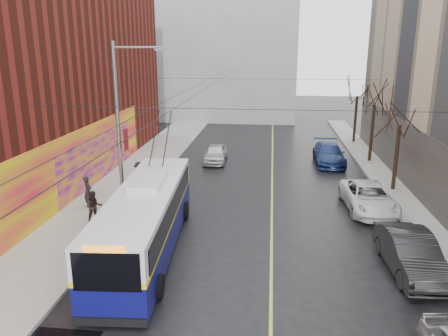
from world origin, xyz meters
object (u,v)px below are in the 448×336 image
(parked_car_d, at_px, (329,154))
(pedestrian_a, at_px, (88,192))
(following_car, at_px, (216,153))
(tree_mid, at_px, (375,95))
(tree_near, at_px, (401,112))
(parked_car_b, at_px, (411,253))
(pedestrian_b, at_px, (94,207))
(parked_car_c, at_px, (368,197))
(tree_far, at_px, (358,87))
(pedestrian_c, at_px, (140,177))
(trolleybus, at_px, (146,219))
(streetlight_pole, at_px, (121,127))

(parked_car_d, relative_size, pedestrian_a, 3.06)
(following_car, bearing_deg, tree_mid, 4.89)
(tree_near, xyz_separation_m, parked_car_b, (-2.00, -10.37, -4.17))
(pedestrian_b, bearing_deg, parked_car_c, -20.11)
(tree_far, distance_m, pedestrian_a, 26.27)
(parked_car_b, height_order, pedestrian_b, pedestrian_b)
(tree_far, xyz_separation_m, pedestrian_c, (-15.50, -16.31, -4.04))
(tree_far, height_order, pedestrian_b, tree_far)
(pedestrian_b, bearing_deg, parked_car_d, 10.80)
(parked_car_c, height_order, pedestrian_c, pedestrian_c)
(tree_near, relative_size, pedestrian_a, 3.68)
(parked_car_d, distance_m, pedestrian_b, 18.91)
(pedestrian_b, bearing_deg, tree_near, -11.18)
(tree_mid, distance_m, parked_car_b, 18.04)
(parked_car_c, distance_m, following_car, 13.44)
(tree_mid, bearing_deg, trolleybus, -127.84)
(parked_car_b, bearing_deg, pedestrian_a, 158.26)
(parked_car_b, relative_size, parked_car_d, 0.92)
(parked_car_b, xyz_separation_m, pedestrian_c, (-13.50, 8.05, 0.29))
(streetlight_pole, height_order, pedestrian_c, streetlight_pole)
(parked_car_d, distance_m, following_car, 8.74)
(tree_far, bearing_deg, pedestrian_c, -133.54)
(parked_car_d, bearing_deg, trolleybus, -121.60)
(tree_near, height_order, trolleybus, tree_near)
(tree_far, height_order, pedestrian_a, tree_far)
(parked_car_b, xyz_separation_m, parked_car_c, (-0.24, 6.89, -0.08))
(tree_mid, relative_size, tree_far, 1.02)
(parked_car_b, height_order, following_car, parked_car_b)
(trolleybus, xyz_separation_m, following_car, (1.05, 15.55, -0.82))
(tree_mid, xyz_separation_m, parked_car_b, (-2.00, -17.37, -4.45))
(tree_near, xyz_separation_m, following_car, (-11.93, 5.85, -4.28))
(trolleybus, height_order, parked_car_b, trolleybus)
(pedestrian_a, distance_m, pedestrian_b, 2.55)
(parked_car_b, bearing_deg, parked_car_c, 89.09)
(following_car, bearing_deg, tree_near, -26.75)
(tree_mid, xyz_separation_m, tree_far, (0.00, 7.00, -0.11))
(pedestrian_c, bearing_deg, trolleybus, 153.54)
(streetlight_pole, distance_m, trolleybus, 5.43)
(pedestrian_b, bearing_deg, following_car, 36.21)
(streetlight_pole, bearing_deg, trolleybus, -59.72)
(parked_car_b, bearing_deg, pedestrian_c, 146.23)
(streetlight_pole, bearing_deg, pedestrian_a, 159.06)
(tree_near, xyz_separation_m, tree_mid, (0.00, 7.00, 0.28))
(streetlight_pole, relative_size, tree_near, 1.41)
(tree_mid, distance_m, parked_car_c, 11.63)
(parked_car_d, relative_size, pedestrian_b, 3.15)
(tree_near, bearing_deg, pedestrian_b, -156.03)
(parked_car_d, bearing_deg, tree_near, -63.40)
(pedestrian_a, bearing_deg, tree_near, -86.21)
(streetlight_pole, distance_m, tree_mid, 19.96)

